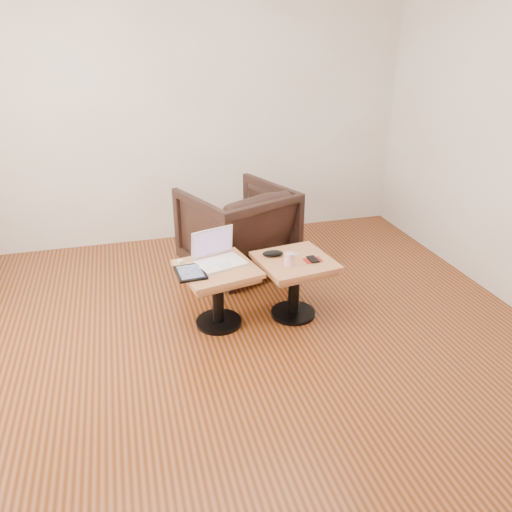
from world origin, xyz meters
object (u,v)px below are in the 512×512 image
object	(u,v)px
laptop	(218,256)
side_table_left	(217,282)
striped_cup	(289,259)
side_table_right	(294,274)
armchair	(237,229)

from	to	relation	value
laptop	side_table_left	bearing A→B (deg)	-125.01
side_table_left	laptop	world-z (taller)	laptop
striped_cup	side_table_right	bearing A→B (deg)	47.78
side_table_right	striped_cup	distance (m)	0.20
side_table_right	laptop	xyz separation A→B (m)	(-0.56, 0.10, 0.17)
side_table_left	armchair	size ratio (longest dim) A/B	0.73
side_table_right	striped_cup	bearing A→B (deg)	-140.34
side_table_right	laptop	distance (m)	0.59
side_table_left	striped_cup	distance (m)	0.55
side_table_left	side_table_right	xyz separation A→B (m)	(0.59, -0.03, 0.00)
armchair	side_table_left	bearing A→B (deg)	45.89
laptop	striped_cup	distance (m)	0.52
laptop	armchair	world-z (taller)	armchair
side_table_left	side_table_right	distance (m)	0.59
side_table_right	armchair	world-z (taller)	armchair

